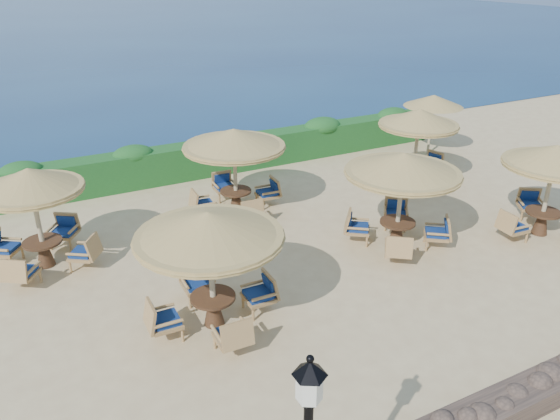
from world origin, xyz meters
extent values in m
plane|color=tan|center=(0.00, 0.00, 0.00)|extent=(120.00, 120.00, 0.00)
plane|color=#0B254B|center=(0.00, 70.00, 0.00)|extent=(160.00, 160.00, 0.00)
cube|color=#16471C|center=(0.00, 7.20, 0.60)|extent=(18.00, 0.90, 1.20)
cube|color=brown|center=(0.00, -6.20, 0.22)|extent=(15.00, 0.65, 0.44)
cylinder|color=silver|center=(-4.80, -6.80, 2.98)|extent=(0.30, 0.30, 0.36)
cone|color=black|center=(-4.80, -6.80, 3.22)|extent=(0.40, 0.40, 0.18)
cylinder|color=tan|center=(7.80, 5.20, 1.10)|extent=(0.10, 0.10, 2.20)
cone|color=olive|center=(7.80, 5.20, 2.18)|extent=(2.30, 2.30, 0.45)
cylinder|color=tan|center=(-3.97, -1.44, 1.20)|extent=(0.12, 0.12, 2.40)
cone|color=olive|center=(-3.97, -1.44, 2.38)|extent=(3.06, 3.06, 0.55)
cylinder|color=olive|center=(-3.97, -1.44, 2.10)|extent=(3.00, 3.00, 0.14)
cylinder|color=#462B19|center=(-3.97, -1.44, 0.68)|extent=(0.96, 0.96, 0.06)
cone|color=#462B19|center=(-3.97, -1.44, 0.33)|extent=(0.44, 0.44, 0.64)
cylinder|color=tan|center=(1.78, -0.36, 1.20)|extent=(0.12, 0.12, 2.40)
cone|color=olive|center=(1.78, -0.36, 2.38)|extent=(3.07, 3.07, 0.55)
cylinder|color=olive|center=(1.78, -0.36, 2.10)|extent=(3.01, 3.01, 0.14)
cylinder|color=#462B19|center=(1.78, -0.36, 0.68)|extent=(0.96, 0.96, 0.06)
cone|color=#462B19|center=(1.78, -0.36, 0.33)|extent=(0.44, 0.44, 0.64)
cylinder|color=tan|center=(5.85, -1.73, 1.20)|extent=(0.12, 0.12, 2.40)
cone|color=olive|center=(5.85, -1.73, 2.38)|extent=(2.76, 2.76, 0.55)
cylinder|color=olive|center=(5.85, -1.73, 2.10)|extent=(2.70, 2.70, 0.14)
cylinder|color=#462B19|center=(5.85, -1.73, 0.68)|extent=(0.96, 0.96, 0.06)
cone|color=#462B19|center=(5.85, -1.73, 0.33)|extent=(0.44, 0.44, 0.64)
cylinder|color=tan|center=(-6.89, 2.87, 1.20)|extent=(0.12, 0.12, 2.40)
cone|color=olive|center=(-6.89, 2.87, 2.38)|extent=(2.51, 2.51, 0.55)
cylinder|color=olive|center=(-6.89, 2.87, 2.10)|extent=(2.46, 2.46, 0.14)
cylinder|color=#462B19|center=(-6.89, 2.87, 0.68)|extent=(0.96, 0.96, 0.06)
cone|color=#462B19|center=(-6.89, 2.87, 0.33)|extent=(0.44, 0.44, 0.64)
cylinder|color=tan|center=(-1.25, 3.68, 1.20)|extent=(0.12, 0.12, 2.40)
cone|color=olive|center=(-1.25, 3.68, 2.38)|extent=(3.09, 3.09, 0.55)
cylinder|color=olive|center=(-1.25, 3.68, 2.10)|extent=(3.03, 3.03, 0.14)
cylinder|color=#462B19|center=(-1.25, 3.68, 0.68)|extent=(0.96, 0.96, 0.06)
cone|color=#462B19|center=(-1.25, 3.68, 0.33)|extent=(0.44, 0.44, 0.64)
cylinder|color=tan|center=(5.17, 2.99, 1.20)|extent=(0.12, 0.12, 2.40)
cone|color=olive|center=(5.17, 2.99, 2.38)|extent=(2.70, 2.70, 0.55)
cylinder|color=olive|center=(5.17, 2.99, 2.10)|extent=(2.64, 2.64, 0.14)
cylinder|color=#462B19|center=(5.17, 2.99, 0.68)|extent=(0.96, 0.96, 0.06)
cone|color=#462B19|center=(5.17, 2.99, 0.33)|extent=(0.44, 0.44, 0.64)
camera|label=1|loc=(-7.17, -10.67, 7.13)|focal=35.00mm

